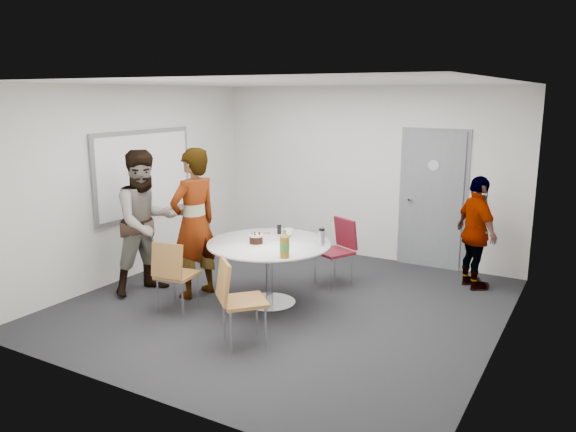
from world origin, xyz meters
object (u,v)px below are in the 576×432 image
Objects in this scene: person_left at (146,222)px; chair_near_left at (173,270)px; chair_near_right at (235,294)px; person_right at (476,233)px; person_main at (194,223)px; chair_far at (339,245)px; table at (270,251)px; whiteboard at (145,174)px; door at (432,200)px.

chair_near_left is at bearing -99.99° from person_left.
chair_near_right is 3.55m from person_right.
person_main is (-1.31, 0.98, 0.39)m from chair_near_right.
person_right reaches higher than chair_far.
person_left is at bearing -61.34° from person_main.
chair_near_right is at bearing -75.92° from table.
table is at bearing 113.23° from person_main.
chair_near_right is 2.13m from person_left.
table is 1.22m from chair_near_right.
chair_near_left is 1.20m from chair_near_right.
table is 0.79× the size of person_main.
person_left reaches higher than chair_far.
chair_far is 1.83m from person_right.
chair_near_left is (1.45, -1.11, -0.91)m from whiteboard.
chair_far is 0.60× the size of person_right.
chair_near_right is at bearing -29.48° from whiteboard.
chair_near_left is at bearing 82.70° from chair_far.
chair_far is at bearing -35.55° from person_left.
door is 1.10× the size of person_main.
chair_near_right is at bearing -24.93° from chair_near_left.
person_right reaches higher than chair_near_left.
person_right is (4.35, 1.61, -0.69)m from whiteboard.
person_right is (3.07, 2.09, -0.20)m from person_main.
chair_near_left is 0.96× the size of chair_near_right.
door reaches higher than chair_far.
door is 3.59m from person_main.
person_left is (-2.06, -1.52, 0.38)m from chair_far.
whiteboard is at bearing -166.91° from chair_near_right.
person_main is (1.28, -0.49, -0.49)m from whiteboard.
chair_near_left is at bearing 26.59° from person_main.
person_left is (-0.64, -0.19, -0.02)m from person_main.
chair_near_left is 0.58× the size of person_right.
whiteboard is 3.10m from chair_near_right.
person_left is at bearing 62.00° from chair_far.
whiteboard is 1.07m from person_left.
door is 4.02m from chair_near_left.
chair_near_left is (-0.85, -0.82, -0.14)m from table.
whiteboard is 2.97m from chair_far.
person_right is at bearing 35.47° from chair_near_left.
door is 1.40× the size of table.
person_left is at bearing -159.39° from chair_near_right.
chair_near_right is 1.68m from person_main.
chair_near_left is (-2.11, -3.39, -0.48)m from door.
door is at bearing 32.66° from whiteboard.
door is 2.38× the size of chair_near_left.
person_right is (3.71, 2.29, -0.18)m from person_left.
whiteboard is 2.04× the size of chair_near_right.
person_left reaches higher than person_right.
person_main is (-1.01, -0.20, 0.28)m from table.
door reaches higher than person_right.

